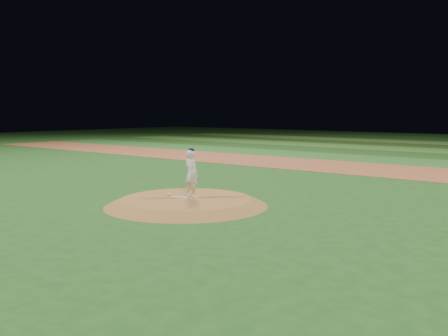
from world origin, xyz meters
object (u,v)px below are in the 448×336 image
object	(u,v)px
pitchers_mound	(186,202)
pitcher_on_mound	(191,173)
rosin_bag	(169,194)
pitching_rubber	(180,197)

from	to	relation	value
pitchers_mound	pitcher_on_mound	size ratio (longest dim) A/B	3.25
pitchers_mound	rosin_bag	bearing A→B (deg)	177.85
rosin_bag	pitcher_on_mound	distance (m)	1.22
pitching_rubber	pitcher_on_mound	xyz separation A→B (m)	(0.26, 0.31, 0.82)
pitchers_mound	pitching_rubber	distance (m)	0.27
pitching_rubber	rosin_bag	world-z (taller)	rosin_bag
pitchers_mound	pitching_rubber	bearing A→B (deg)	-155.14
pitchers_mound	pitcher_on_mound	xyz separation A→B (m)	(0.04, 0.21, 0.96)
pitching_rubber	pitchers_mound	bearing A→B (deg)	3.64
pitchers_mound	pitching_rubber	world-z (taller)	pitching_rubber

